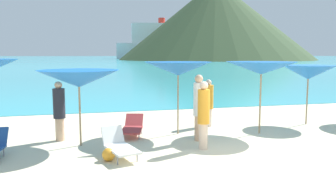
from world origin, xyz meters
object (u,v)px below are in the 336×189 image
Objects in this scene: lounge_chair_3 at (119,145)px; beachgoer_0 at (204,113)px; umbrella_3 at (261,68)px; umbrella_4 at (308,72)px; umbrella_2 at (178,69)px; beachgoer_1 at (59,110)px; beachgoer_2 at (208,102)px; beachgoer_3 at (199,105)px; umbrella_1 at (79,79)px; beach_ball at (108,155)px; cruise_ship at (176,43)px; lounge_chair_2 at (133,127)px.

beachgoer_0 reaches higher than lounge_chair_3.
umbrella_3 reaches higher than umbrella_4.
beachgoer_1 is (-3.56, 0.02, -1.14)m from umbrella_2.
beachgoer_3 is (-0.98, -1.79, 0.18)m from beachgoer_2.
beachgoer_1 is (-0.58, 0.71, -0.93)m from umbrella_1.
umbrella_2 is 3.73m from beachgoer_1.
umbrella_3 is 2.20m from beachgoer_2.
beachgoer_2 is (1.33, 0.83, -1.20)m from umbrella_2.
beach_ball is (0.64, -1.56, -1.69)m from umbrella_1.
cruise_ship is at bearing 174.23° from beachgoer_0.
umbrella_1 is at bearing 112.33° from beach_ball.
umbrella_3 is 6.23m from beachgoer_1.
umbrella_2 is 0.04× the size of cruise_ship.
lounge_chair_3 reaches higher than lounge_chair_2.
beachgoer_1 is at bearing 0.90° from beachgoer_3.
umbrella_4 is 1.49× the size of lounge_chair_3.
cruise_ship is (46.70, 172.30, 7.37)m from beachgoer_0.
umbrella_3 reaches higher than beachgoer_2.
umbrella_1 is 1.29× the size of beachgoer_0.
beach_ball is 179.77m from cruise_ship.
lounge_chair_2 is 2.63m from beachgoer_0.
beachgoer_1 is at bearing -177.77° from umbrella_4.
lounge_chair_3 is at bearing -55.34° from umbrella_1.
lounge_chair_3 is 4.46m from beachgoer_2.
cruise_ship is at bearing -75.77° from beachgoer_2.
umbrella_4 is at bearing 16.68° from lounge_chair_2.
umbrella_2 is at bearing 13.12° from umbrella_1.
beachgoer_0 is (3.15, -1.15, -0.88)m from umbrella_1.
beach_ball is at bearing -105.73° from beachgoer_1.
beachgoer_1 is 0.03× the size of cruise_ship.
umbrella_3 is 4.40m from lounge_chair_2.
umbrella_1 is 5.52m from umbrella_3.
beachgoer_3 is (2.40, 1.07, 0.74)m from lounge_chair_3.
beachgoer_1 is at bearing 111.33° from lounge_chair_3.
umbrella_1 is 1.42× the size of beachgoer_2.
umbrella_4 is 7.86m from beach_ball.
umbrella_2 reaches higher than beachgoer_3.
lounge_chair_3 is at bearing -91.56° from lounge_chair_2.
umbrella_1 is at bearing 109.58° from lounge_chair_3.
umbrella_3 is 5.13m from lounge_chair_3.
cruise_ship reaches higher than umbrella_1.
beachgoer_3 is at bearing 8.95° from lounge_chair_3.
umbrella_1 is 1.31m from beachgoer_1.
lounge_chair_2 is 5.05× the size of beach_ball.
umbrella_4 reaches higher than beach_ball.
beachgoer_2 is at bearing 29.06° from lounge_chair_2.
umbrella_2 reaches higher than umbrella_1.
umbrella_3 reaches higher than beach_ball.
beachgoer_0 is at bearing -19.99° from umbrella_1.
beachgoer_0 reaches higher than beachgoer_1.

